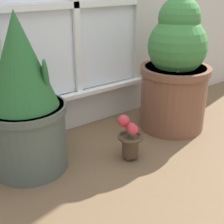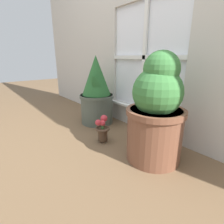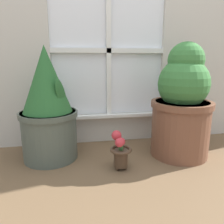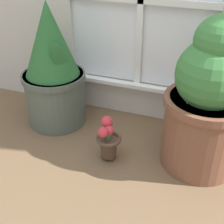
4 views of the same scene
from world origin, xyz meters
name	(u,v)px [view 2 (image 2 of 4)]	position (x,y,z in m)	size (l,w,h in m)	color
ground_plane	(95,144)	(0.00, 0.00, 0.00)	(10.00, 10.00, 0.00)	brown
potted_plant_left	(97,93)	(-0.45, 0.32, 0.35)	(0.38, 0.38, 0.76)	#4C564C
potted_plant_right	(156,113)	(0.45, 0.22, 0.36)	(0.42, 0.42, 0.78)	brown
flower_vase	(102,129)	(-0.01, 0.09, 0.12)	(0.14, 0.14, 0.24)	#473323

